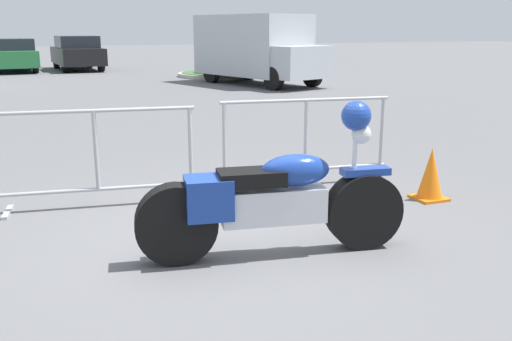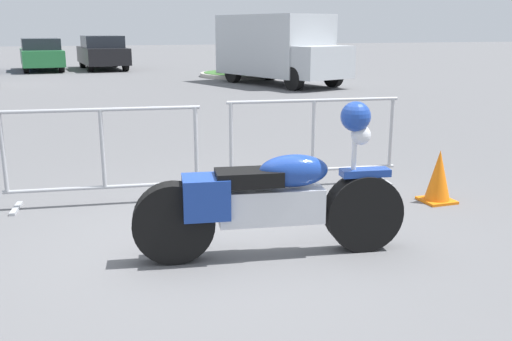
% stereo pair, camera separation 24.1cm
% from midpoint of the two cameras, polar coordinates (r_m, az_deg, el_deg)
% --- Properties ---
extents(ground_plane, '(120.00, 120.00, 0.00)m').
position_cam_midpoint_polar(ground_plane, '(5.19, -4.31, -7.32)').
color(ground_plane, '#5B5B5E').
extents(motorcycle, '(2.30, 0.55, 1.30)m').
position_cam_midpoint_polar(motorcycle, '(4.78, 0.29, -2.88)').
color(motorcycle, black).
rests_on(motorcycle, ground).
extents(crowd_barrier_near, '(2.10, 0.68, 1.07)m').
position_cam_midpoint_polar(crowd_barrier_near, '(6.32, -16.73, 1.26)').
color(crowd_barrier_near, '#9EA0A5').
rests_on(crowd_barrier_near, ground).
extents(crowd_barrier_far, '(2.10, 0.68, 1.07)m').
position_cam_midpoint_polar(crowd_barrier_far, '(6.95, 3.99, 2.95)').
color(crowd_barrier_far, '#9EA0A5').
rests_on(crowd_barrier_far, ground).
extents(delivery_van, '(3.44, 5.36, 2.31)m').
position_cam_midpoint_polar(delivery_van, '(19.70, -0.33, 12.22)').
color(delivery_van, '#B2B7BC').
rests_on(delivery_van, ground).
extents(parked_car_green, '(2.03, 4.31, 1.42)m').
position_cam_midpoint_polar(parked_car_green, '(27.66, -23.26, 10.57)').
color(parked_car_green, '#236B38').
rests_on(parked_car_green, ground).
extents(parked_car_black, '(2.17, 4.62, 1.53)m').
position_cam_midpoint_polar(parked_car_black, '(27.75, -17.69, 11.16)').
color(parked_car_black, black).
rests_on(parked_car_black, ground).
extents(planter_island, '(3.54, 3.54, 1.19)m').
position_cam_midpoint_polar(planter_island, '(23.02, -3.71, 10.35)').
color(planter_island, '#ADA89E').
rests_on(planter_island, ground).
extents(traffic_cone, '(0.34, 0.34, 0.59)m').
position_cam_midpoint_polar(traffic_cone, '(6.66, 16.09, -0.40)').
color(traffic_cone, orange).
rests_on(traffic_cone, ground).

